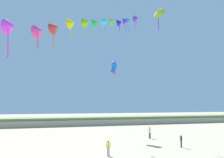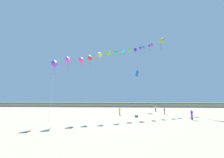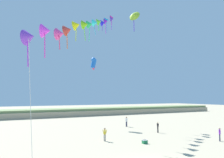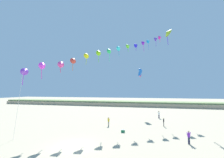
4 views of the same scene
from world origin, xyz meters
The scene contains 10 objects.
ground_plane centered at (0.00, 0.00, 0.00)m, with size 240.00×240.00×0.00m, color tan.
dune_ridge centered at (0.00, 48.16, 1.00)m, with size 120.00×9.09×2.01m.
person_near_left centered at (1.32, 10.68, 0.90)m, with size 0.54×0.27×1.56m.
person_near_right centered at (13.33, 3.93, 0.94)m, with size 0.55×0.32×1.63m.
person_mid_center centered at (11.21, 12.74, 0.90)m, with size 0.21×0.55×1.55m.
person_far_left centered at (10.88, 20.84, 1.01)m, with size 0.61×0.24×1.75m.
kite_banner_string centered at (1.59, 15.08, 15.64)m, with size 22.64×29.33×22.82m.
large_kite_low_lead centered at (6.42, 25.25, 11.52)m, with size 1.21×0.87×2.46m.
large_kite_mid_trail centered at (13.46, 22.07, 21.04)m, with size 2.41×2.64×4.34m.
beach_cooler centered at (4.61, 7.15, 0.21)m, with size 0.58×0.41×0.46m.
Camera 4 is at (8.68, -16.59, 6.52)m, focal length 24.00 mm.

